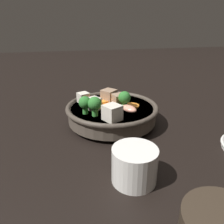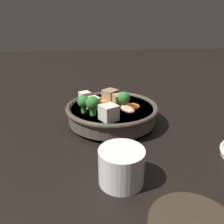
# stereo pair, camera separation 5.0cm
# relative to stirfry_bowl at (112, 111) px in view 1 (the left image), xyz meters

# --- Properties ---
(ground_plane) EXTENTS (3.00, 3.00, 0.00)m
(ground_plane) POSITION_rel_stirfry_bowl_xyz_m (-0.00, -0.00, -0.03)
(ground_plane) COLOR black
(stirfry_bowl) EXTENTS (0.24, 0.24, 0.09)m
(stirfry_bowl) POSITION_rel_stirfry_bowl_xyz_m (0.00, 0.00, 0.00)
(stirfry_bowl) COLOR #51473D
(stirfry_bowl) RESTS_ON ground_plane
(tea_cup) EXTENTS (0.08, 0.08, 0.06)m
(tea_cup) POSITION_rel_stirfry_bowl_xyz_m (0.01, 0.22, -0.00)
(tea_cup) COLOR white
(tea_cup) RESTS_ON ground_plane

